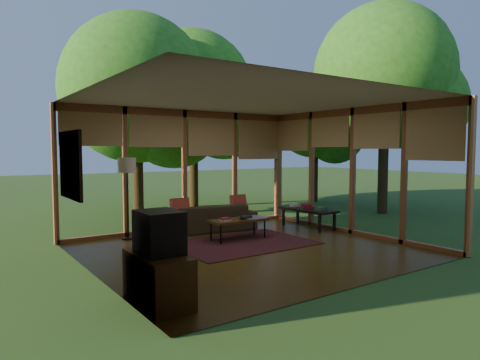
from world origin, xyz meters
TOP-DOWN VIEW (x-y plane):
  - floor at (0.00, 0.00)m, footprint 5.50×5.50m
  - ceiling at (0.00, 0.00)m, footprint 5.50×5.50m
  - wall_left at (-2.75, 0.00)m, footprint 0.04×5.00m
  - wall_front at (0.00, -2.50)m, footprint 5.50×0.04m
  - window_wall_back at (0.00, 2.50)m, footprint 5.50×0.12m
  - window_wall_right at (2.75, 0.00)m, footprint 0.12×5.00m
  - exterior_lawn at (8.00, 8.00)m, footprint 40.00×40.00m
  - tree_nw at (-0.20, 4.86)m, footprint 3.94×3.94m
  - tree_ne at (2.10, 6.00)m, footprint 3.90×3.90m
  - tree_se at (5.74, 1.53)m, footprint 3.85×3.85m
  - tree_far at (6.09, 4.70)m, footprint 2.87×2.87m
  - rug at (0.20, 0.52)m, footprint 2.61×1.85m
  - sofa at (0.35, 2.00)m, footprint 2.13×1.11m
  - pillow_left at (-0.40, 1.95)m, footprint 0.40×0.21m
  - pillow_right at (1.10, 1.95)m, footprint 0.38×0.20m
  - ct_book_lower at (-0.01, 0.79)m, footprint 0.23×0.19m
  - ct_book_upper at (-0.01, 0.79)m, footprint 0.20×0.15m
  - ct_book_side at (0.59, 0.92)m, footprint 0.24×0.20m
  - ct_bowl at (0.39, 0.74)m, footprint 0.16×0.16m
  - media_cabinet at (-2.47, -1.59)m, footprint 0.50×1.00m
  - television at (-2.45, -1.59)m, footprint 0.45×0.55m
  - console_book_a at (2.40, 0.59)m, footprint 0.23×0.17m
  - console_book_b at (2.40, 1.04)m, footprint 0.24×0.21m
  - console_book_c at (2.40, 1.44)m, footprint 0.25×0.19m
  - floor_lamp at (-1.45, 2.19)m, footprint 0.36×0.36m
  - coffee_table at (0.34, 0.84)m, footprint 1.20×0.50m
  - side_console at (2.40, 0.99)m, footprint 0.60×1.40m
  - wall_painting at (-2.71, 1.40)m, footprint 0.06×1.35m

SIDE VIEW (x-z plane):
  - exterior_lawn at x=8.00m, z-range -0.01..-0.01m
  - floor at x=0.00m, z-range 0.00..0.00m
  - rug at x=0.20m, z-range 0.00..0.01m
  - sofa at x=0.35m, z-range 0.00..0.59m
  - media_cabinet at x=-2.47m, z-range 0.00..0.60m
  - coffee_table at x=0.34m, z-range 0.18..0.60m
  - side_console at x=2.40m, z-range 0.18..0.64m
  - ct_book_lower at x=-0.01m, z-range 0.42..0.46m
  - ct_book_side at x=0.59m, z-range 0.42..0.46m
  - ct_bowl at x=0.39m, z-range 0.42..0.50m
  - ct_book_upper at x=-0.01m, z-range 0.45..0.49m
  - console_book_c at x=2.40m, z-range 0.46..0.52m
  - console_book_a at x=2.40m, z-range 0.45..0.53m
  - console_book_b at x=2.40m, z-range 0.45..0.54m
  - pillow_right at x=1.10m, z-range 0.37..0.77m
  - pillow_left at x=-0.40m, z-range 0.37..0.79m
  - television at x=-2.45m, z-range 0.60..1.10m
  - wall_left at x=-2.75m, z-range 0.00..2.70m
  - wall_front at x=0.00m, z-range 0.00..2.70m
  - window_wall_back at x=0.00m, z-range 0.00..2.70m
  - window_wall_right at x=2.75m, z-range 0.00..2.70m
  - floor_lamp at x=-1.45m, z-range 0.58..2.23m
  - wall_painting at x=-2.71m, z-range 0.98..2.12m
  - ceiling at x=0.00m, z-range 2.70..2.70m
  - tree_far at x=6.09m, z-range 0.75..5.15m
  - tree_nw at x=-0.20m, z-range 0.72..6.12m
  - tree_ne at x=2.10m, z-range 0.84..6.45m
  - tree_se at x=5.74m, z-range 1.01..6.89m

